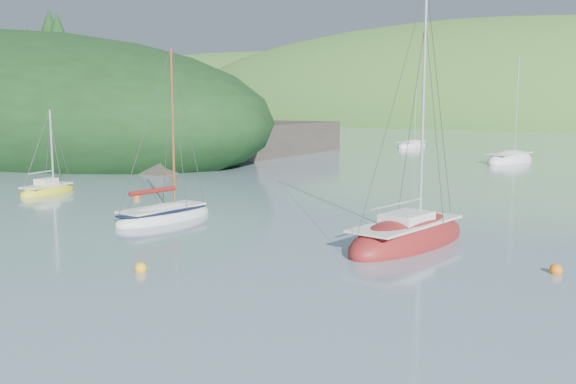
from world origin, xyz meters
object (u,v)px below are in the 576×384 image
Objects in this scene: sailboat_yellow at (48,191)px; distant_sloop_a at (510,161)px; daysailer_white at (164,216)px; sloop_red at (408,239)px; distant_sloop_c at (412,146)px.

distant_sloop_a is (15.09, 40.51, 0.03)m from sailboat_yellow.
sloop_red is at bearing 10.13° from daysailer_white.
distant_sloop_c is at bearing 75.81° from sailboat_yellow.
daysailer_white is 0.82× the size of distant_sloop_a.
distant_sloop_c reaches higher than daysailer_white.
daysailer_white is 1.55× the size of sailboat_yellow.
distant_sloop_c reaches higher than sailboat_yellow.
daysailer_white is at bearing -22.72° from sailboat_yellow.
sloop_red is 40.40m from distant_sloop_a.
distant_sloop_a is at bearing -37.40° from distant_sloop_c.
daysailer_white is at bearing -166.03° from sloop_red.
sailboat_yellow is (-25.48, -1.46, -0.06)m from sloop_red.
distant_sloop_a is (-10.39, 39.04, -0.03)m from sloop_red.
distant_sloop_a is at bearing 52.49° from sailboat_yellow.
distant_sloop_c is (-28.16, 51.80, -0.05)m from sloop_red.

